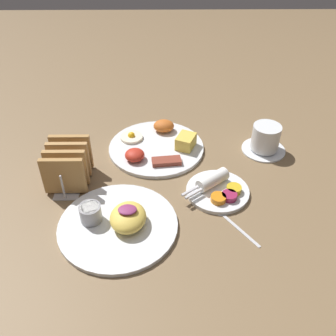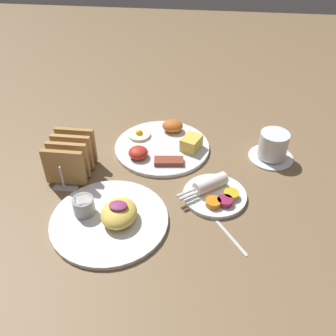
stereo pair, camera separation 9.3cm
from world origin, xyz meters
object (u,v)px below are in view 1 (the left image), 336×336
(plate_condiments, at_px, (218,189))
(plate_foreground, at_px, (118,222))
(toast_rack, at_px, (68,165))
(coffee_cup, at_px, (265,139))
(plate_breakfast, at_px, (157,145))

(plate_condiments, xyz_separation_m, plate_foreground, (-0.23, -0.11, 0.00))
(toast_rack, height_order, coffee_cup, toast_rack)
(plate_foreground, xyz_separation_m, toast_rack, (-0.13, 0.16, 0.03))
(coffee_cup, bearing_deg, plate_condiments, -130.34)
(plate_breakfast, height_order, toast_rack, toast_rack)
(plate_breakfast, distance_m, coffee_cup, 0.30)
(plate_condiments, height_order, toast_rack, toast_rack)
(plate_foreground, height_order, coffee_cup, coffee_cup)
(plate_condiments, distance_m, toast_rack, 0.37)
(plate_breakfast, relative_size, coffee_cup, 2.19)
(toast_rack, xyz_separation_m, coffee_cup, (0.51, 0.12, -0.01))
(plate_breakfast, height_order, plate_foreground, plate_foreground)
(plate_foreground, bearing_deg, toast_rack, 130.29)
(coffee_cup, bearing_deg, plate_breakfast, 177.94)
(plate_foreground, height_order, toast_rack, toast_rack)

